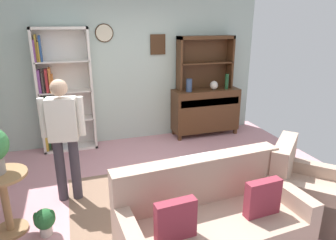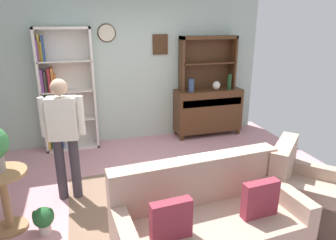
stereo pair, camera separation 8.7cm
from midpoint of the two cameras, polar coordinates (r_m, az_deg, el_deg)
name	(u,v)px [view 1 (the left image)]	position (r m, az deg, el deg)	size (l,w,h in m)	color
ground_plane	(166,193)	(4.21, -1.07, -13.47)	(5.40, 4.60, 0.02)	#C68C93
wall_back	(130,66)	(5.71, -7.54, 10.06)	(5.00, 0.09, 2.80)	#ADC1B7
area_rug	(188,201)	(4.02, 3.05, -14.96)	(2.88, 2.09, 0.01)	#846651
bookshelf	(60,95)	(5.51, -19.95, 4.34)	(0.90, 0.30, 2.10)	silver
sideboard	(205,110)	(6.07, 6.58, 1.94)	(1.30, 0.45, 0.92)	#4C2D19
sideboard_hutch	(205,55)	(5.96, 6.51, 11.95)	(1.10, 0.26, 1.00)	#4C2D19
vase_tall	(189,85)	(5.72, 3.52, 6.51)	(0.11, 0.11, 0.24)	#33476B
vase_round	(214,85)	(5.95, 8.17, 6.45)	(0.15, 0.15, 0.17)	beige
bottle_wine	(227,81)	(6.03, 10.53, 7.11)	(0.07, 0.07, 0.30)	#194223
couch_floral	(211,224)	(3.16, 7.15, -18.70)	(1.85, 0.97, 0.90)	tan
armchair_floral	(303,193)	(3.95, 23.33, -12.37)	(1.08, 1.08, 0.88)	tan
plant_stand	(5,197)	(3.75, -28.85, -12.49)	(0.52, 0.52, 0.70)	#997047
potted_plant_small	(45,220)	(3.66, -22.77, -16.94)	(0.22, 0.22, 0.31)	beige
person_reading	(64,133)	(3.90, -19.53, -2.26)	(0.53, 0.25, 1.56)	#38333D
coffee_table	(182,176)	(3.86, 1.89, -10.45)	(0.80, 0.50, 0.42)	#4C2D19
book_stack	(181,165)	(3.86, 1.71, -8.40)	(0.19, 0.15, 0.10)	#B22D33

